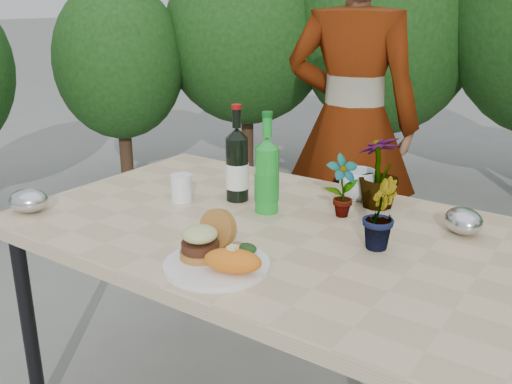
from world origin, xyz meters
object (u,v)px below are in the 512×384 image
Objects in this scene: wine_bottle at (237,166)px; person at (351,124)px; patio_table at (270,242)px; dinner_plate at (217,265)px.

person is at bearing 82.23° from wine_bottle.
dinner_plate is (0.05, -0.33, 0.06)m from patio_table.
dinner_plate is 0.16× the size of person.
wine_bottle is 0.19× the size of person.
wine_bottle reaches higher than dinner_plate.
wine_bottle is at bearing 149.81° from patio_table.
patio_table is 1.06m from person.
wine_bottle is at bearing 120.64° from dinner_plate.
wine_bottle is (-0.22, 0.13, 0.18)m from patio_table.
dinner_plate is at bearing -66.83° from wine_bottle.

